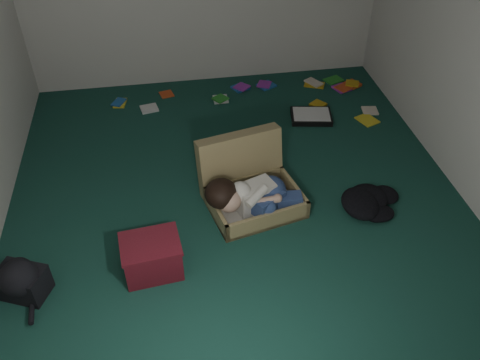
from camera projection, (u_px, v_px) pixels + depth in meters
name	position (u px, v px, depth m)	size (l,w,h in m)	color
floor	(237.00, 199.00, 4.54)	(4.50, 4.50, 0.00)	#174236
wall_front	(328.00, 331.00, 2.00)	(4.50, 4.50, 0.00)	silver
suitcase	(249.00, 184.00, 4.44)	(0.91, 0.90, 0.56)	#9D8956
person	(252.00, 196.00, 4.26)	(0.85, 0.42, 0.35)	silver
maroon_bin	(152.00, 257.00, 3.82)	(0.47, 0.39, 0.30)	maroon
backpack	(22.00, 282.00, 3.67)	(0.42, 0.34, 0.25)	black
clothing_pile	(375.00, 203.00, 4.40)	(0.43, 0.35, 0.14)	black
paper_tray	(311.00, 116.00, 5.54)	(0.49, 0.40, 0.06)	black
book_scatter	(274.00, 96.00, 5.91)	(2.96, 1.15, 0.02)	yellow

